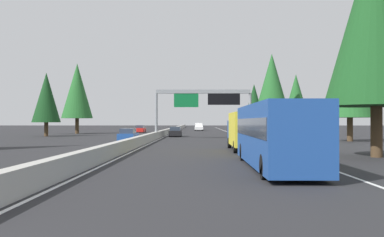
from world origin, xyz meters
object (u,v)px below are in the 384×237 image
Objects in this scene: sedan_far_center at (175,132)px; oncoming_far at (140,129)px; conifer_right_near at (350,75)px; conifer_right_distant at (254,103)px; conifer_left_near at (46,98)px; sign_gantry_overhead at (204,100)px; box_truck_mid_left at (246,130)px; conifer_right_far at (296,98)px; oncoming_near at (128,135)px; conifer_right_foreground at (376,16)px; pickup_distant_a at (199,127)px; bus_mid_right at (274,133)px; conifer_right_mid at (272,86)px; conifer_left_mid at (77,91)px.

oncoming_far is (22.83, 8.37, 0.00)m from sedan_far_center.
conifer_right_near reaches higher than oncoming_far.
conifer_right_near is 41.15m from conifer_right_distant.
conifer_right_near is (-37.44, -29.02, 6.82)m from oncoming_far.
oncoming_far is at bearing -26.74° from conifer_left_near.
sign_gantry_overhead is at bearing 66.81° from conifer_right_near.
conifer_right_distant is at bearing -18.00° from sign_gantry_overhead.
conifer_left_near reaches higher than sign_gantry_overhead.
box_truck_mid_left reaches higher than oncoming_far.
conifer_right_far is 41.51m from conifer_left_near.
oncoming_near is at bearing -136.15° from conifer_left_near.
conifer_right_foreground is at bearing 172.99° from conifer_right_far.
conifer_right_near is at bearing 37.78° from oncoming_far.
conifer_right_near is (-54.84, -17.08, 6.59)m from pickup_distant_a.
sign_gantry_overhead is 47.99m from pickup_distant_a.
box_truck_mid_left is 1.93× the size of oncoming_near.
sign_gantry_overhead is 25.00m from conifer_right_far.
conifer_right_distant is (-14.09, -11.58, 5.23)m from pickup_distant_a.
bus_mid_right reaches higher than box_truck_mid_left.
oncoming_near is 0.46× the size of conifer_left_near.
conifer_right_mid is (5.98, -15.38, 7.41)m from sedan_far_center.
pickup_distant_a is 18.97m from conifer_right_distant.
sign_gantry_overhead is at bearing 139.19° from conifer_right_far.
conifer_right_mid reaches higher than conifer_right_near.
conifer_right_near reaches higher than bus_mid_right.
bus_mid_right is at bearing 170.24° from conifer_right_mid.
conifer_left_mid reaches higher than sedan_far_center.
bus_mid_right is 82.62m from pickup_distant_a.
conifer_left_near is (42.91, 26.65, 4.14)m from bus_mid_right.
conifer_right_foreground is at bearing -146.34° from conifer_left_mid.
conifer_right_foreground reaches higher than conifer_left_near.
oncoming_near is at bearing 163.03° from sedan_far_center.
oncoming_near is at bearing 154.38° from conifer_right_distant.
sign_gantry_overhead is at bearing -150.92° from sedan_far_center.
oncoming_near is at bearing 23.12° from bus_mid_right.
sedan_far_center and oncoming_near have the same top height.
conifer_left_mid is at bearing 53.65° from conifer_right_near.
oncoming_far is 0.34× the size of conifer_left_mid.
conifer_right_mid is 35.43m from conifer_left_near.
conifer_left_near reaches higher than oncoming_far.
conifer_right_near is at bearing 90.91° from oncoming_near.
sign_gantry_overhead is 22.92m from box_truck_mid_left.
conifer_right_near is 0.93× the size of conifer_right_mid.
sedan_far_center is at bearing 13.30° from box_truck_mid_left.
pickup_distant_a is (82.54, 3.50, -0.80)m from bus_mid_right.
oncoming_near is at bearing 37.87° from box_truck_mid_left.
oncoming_far is (-17.40, 11.94, -0.23)m from pickup_distant_a.
conifer_right_mid reaches higher than conifer_right_far.
conifer_right_far reaches higher than sedan_far_center.
box_truck_mid_left reaches higher than oncoming_near.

